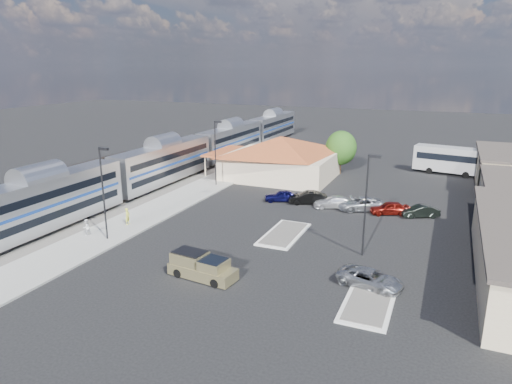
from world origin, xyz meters
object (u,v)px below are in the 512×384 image
at_px(coach_bus, 460,160).
at_px(pickup_truck, 203,267).
at_px(station_depot, 280,157).
at_px(suv, 370,279).

bearing_deg(coach_bus, pickup_truck, 168.00).
xyz_separation_m(station_depot, suv, (18.19, -29.81, -2.44)).
bearing_deg(suv, station_depot, 45.29).
xyz_separation_m(pickup_truck, coach_bus, (18.38, 45.37, 1.50)).
xyz_separation_m(station_depot, pickup_truck, (5.88, -33.37, -2.23)).
height_order(station_depot, suv, station_depot).
height_order(pickup_truck, coach_bus, coach_bus).
height_order(station_depot, coach_bus, station_depot).
height_order(pickup_truck, suv, pickup_truck).
xyz_separation_m(pickup_truck, suv, (12.31, 3.56, -0.21)).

